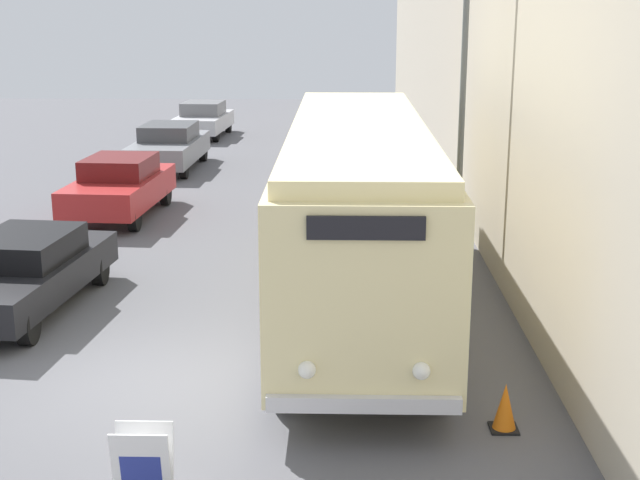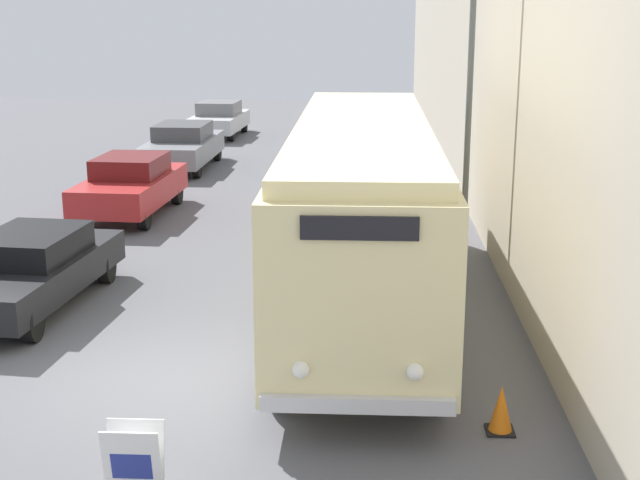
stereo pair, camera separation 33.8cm
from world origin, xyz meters
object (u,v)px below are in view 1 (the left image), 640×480
at_px(parked_car_near, 25,271).
at_px(parked_car_far, 169,146).
at_px(vintage_bus, 357,202).
at_px(streetlamp, 465,34).
at_px(sign_board, 143,468).
at_px(traffic_cone, 505,407).
at_px(parked_car_distant, 203,119).
at_px(parked_car_mid, 119,186).

bearing_deg(parked_car_near, parked_car_far, 96.06).
height_order(vintage_bus, parked_car_far, vintage_bus).
bearing_deg(streetlamp, parked_car_near, -164.27).
height_order(vintage_bus, sign_board, vintage_bus).
height_order(parked_car_far, traffic_cone, parked_car_far).
relative_size(streetlamp, traffic_cone, 11.85).
xyz_separation_m(vintage_bus, sign_board, (-2.42, -6.95, -1.43)).
bearing_deg(parked_car_distant, parked_car_far, -86.41).
relative_size(sign_board, parked_car_far, 0.19).
bearing_deg(traffic_cone, parked_car_mid, 123.59).
bearing_deg(parked_car_distant, parked_car_near, -86.17).
bearing_deg(streetlamp, sign_board, -117.29).
bearing_deg(streetlamp, parked_car_far, 124.07).
relative_size(vintage_bus, parked_car_near, 2.41).
relative_size(vintage_bus, sign_board, 12.44).
distance_m(parked_car_mid, parked_car_distant, 14.39).
bearing_deg(vintage_bus, streetlamp, 39.39).
height_order(streetlamp, parked_car_distant, streetlamp).
bearing_deg(parked_car_near, traffic_cone, -24.59).
bearing_deg(streetlamp, traffic_cone, -91.70).
relative_size(sign_board, parked_car_near, 0.19).
xyz_separation_m(vintage_bus, parked_car_mid, (-5.99, 6.70, -1.08)).
xyz_separation_m(streetlamp, parked_car_near, (-7.93, -2.23, -4.05)).
height_order(vintage_bus, traffic_cone, vintage_bus).
relative_size(sign_board, traffic_cone, 1.45).
bearing_deg(parked_car_distant, vintage_bus, -70.53).
bearing_deg(parked_car_near, vintage_bus, 11.12).
height_order(parked_car_distant, traffic_cone, parked_car_distant).
bearing_deg(sign_board, traffic_cone, 23.91).
relative_size(parked_car_mid, traffic_cone, 7.00).
distance_m(streetlamp, traffic_cone, 8.08).
height_order(sign_board, parked_car_far, parked_car_far).
xyz_separation_m(parked_car_distant, traffic_cone, (7.86, -26.16, -0.41)).
height_order(streetlamp, traffic_cone, streetlamp).
relative_size(parked_car_mid, parked_car_far, 0.93).
bearing_deg(traffic_cone, parked_car_far, 112.84).
xyz_separation_m(sign_board, streetlamp, (4.44, 8.62, 4.32)).
height_order(parked_car_mid, parked_car_far, parked_car_mid).
relative_size(vintage_bus, traffic_cone, 18.05).
relative_size(streetlamp, parked_car_distant, 1.78).
distance_m(vintage_bus, parked_car_distant, 21.96).
relative_size(parked_car_far, parked_car_distant, 1.12).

